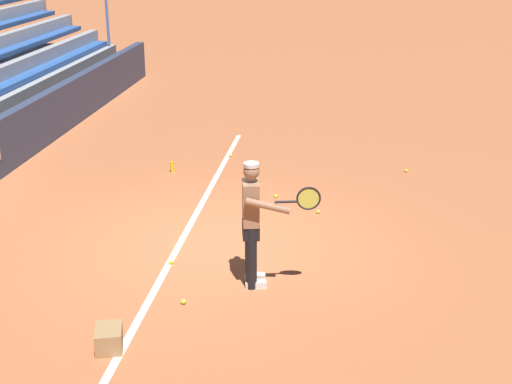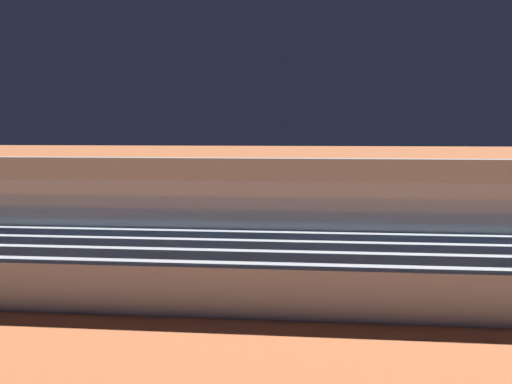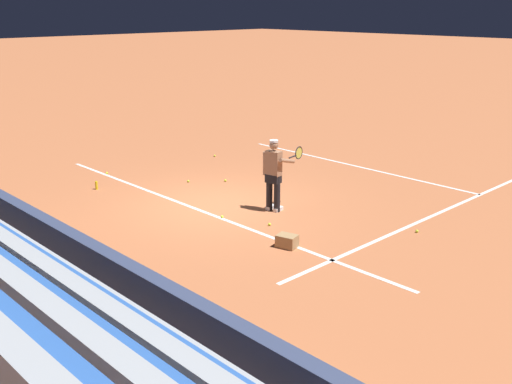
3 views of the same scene
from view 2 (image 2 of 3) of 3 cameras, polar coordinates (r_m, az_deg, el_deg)
name	(u,v)px [view 2 (image 2 of 3)]	position (r m, az deg, el deg)	size (l,w,h in m)	color
ground_plane	(232,219)	(17.63, -3.48, -3.91)	(160.00, 160.00, 0.00)	#B7663D
court_baseline_white	(230,222)	(17.15, -3.70, -4.27)	(12.00, 0.10, 0.01)	white
court_sideline_white	(318,204)	(21.47, 8.91, -1.68)	(0.10, 12.00, 0.01)	white
court_service_line_white	(244,198)	(22.99, -1.66, -0.88)	(8.22, 0.10, 0.01)	white
back_wall_sponsor_board	(213,235)	(13.01, -6.23, -6.11)	(25.24, 0.25, 1.10)	#384260
bleacher_stand	(194,252)	(10.47, -8.90, -8.50)	(23.98, 4.00, 3.85)	#9EA3A8
tennis_player	(262,197)	(18.09, 0.85, -0.68)	(0.59, 1.05, 1.71)	black
ball_box_cardboard	(302,221)	(16.83, 6.61, -4.12)	(0.40, 0.30, 0.26)	#A87F51
tennis_ball_by_box	(329,211)	(19.50, 10.36, -2.70)	(0.07, 0.07, 0.07)	#CCE533
tennis_ball_far_left	(208,211)	(19.33, -6.88, -2.72)	(0.07, 0.07, 0.07)	#CCE533
tennis_ball_midcourt	(169,204)	(21.44, -12.33, -1.71)	(0.07, 0.07, 0.07)	#CCE533
tennis_ball_on_baseline	(250,221)	(17.08, -0.89, -4.21)	(0.07, 0.07, 0.07)	#CCE533
tennis_ball_far_right	(276,219)	(17.44, 2.87, -3.94)	(0.07, 0.07, 0.07)	#CCE533
tennis_ball_toward_net	(191,214)	(18.71, -9.31, -3.16)	(0.07, 0.07, 0.07)	#CCE533
tennis_ball_near_player	(132,219)	(18.30, -17.24, -3.73)	(0.07, 0.07, 0.07)	#CCE533
water_bottle	(151,223)	(16.99, -14.83, -4.31)	(0.07, 0.07, 0.22)	yellow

